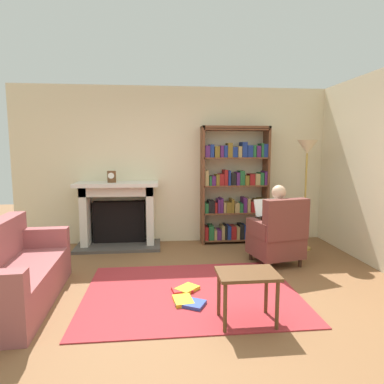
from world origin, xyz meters
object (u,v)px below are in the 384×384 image
at_px(fireplace, 118,212).
at_px(seated_reader, 274,220).
at_px(bookshelf, 235,187).
at_px(side_table, 247,281).
at_px(armchair_reading, 278,236).
at_px(sofa_floral, 12,275).
at_px(floor_lamp, 307,157).
at_px(mantel_clock, 112,177).

bearing_deg(fireplace, seated_reader, -24.80).
xyz_separation_m(bookshelf, side_table, (-0.51, -2.74, -0.57)).
distance_m(armchair_reading, sofa_floral, 3.33).
xyz_separation_m(armchair_reading, floor_lamp, (0.70, 0.70, 1.09)).
bearing_deg(bookshelf, fireplace, -178.99).
xyz_separation_m(bookshelf, sofa_floral, (-2.86, -2.12, -0.66)).
xyz_separation_m(bookshelf, floor_lamp, (1.05, -0.52, 0.53)).
bearing_deg(bookshelf, seated_reader, -73.79).
bearing_deg(armchair_reading, floor_lamp, -147.58).
xyz_separation_m(seated_reader, side_table, (-0.83, -1.63, -0.20)).
bearing_deg(mantel_clock, armchair_reading, -24.12).
bearing_deg(sofa_floral, mantel_clock, -23.94).
relative_size(mantel_clock, side_table, 0.34).
height_order(sofa_floral, side_table, sofa_floral).
bearing_deg(mantel_clock, bookshelf, 3.72).
bearing_deg(floor_lamp, mantel_clock, 172.94).
bearing_deg(side_table, mantel_clock, 121.15).
bearing_deg(fireplace, floor_lamp, -9.09).
relative_size(bookshelf, side_table, 3.61).
distance_m(fireplace, sofa_floral, 2.27).
height_order(mantel_clock, seated_reader, mantel_clock).
bearing_deg(armchair_reading, side_table, 47.86).
xyz_separation_m(fireplace, sofa_floral, (-0.86, -2.09, -0.26)).
relative_size(mantel_clock, sofa_floral, 0.11).
height_order(armchair_reading, side_table, armchair_reading).
bearing_deg(side_table, seated_reader, 63.02).
height_order(fireplace, seated_reader, seated_reader).
distance_m(armchair_reading, side_table, 1.74).
relative_size(armchair_reading, floor_lamp, 0.55).
relative_size(fireplace, mantel_clock, 7.38).
distance_m(side_table, floor_lamp, 2.92).
bearing_deg(armchair_reading, seated_reader, -90.00).
xyz_separation_m(mantel_clock, floor_lamp, (3.12, -0.39, 0.32)).
relative_size(bookshelf, sofa_floral, 1.17).
distance_m(mantel_clock, side_table, 3.14).
height_order(bookshelf, floor_lamp, bookshelf).
bearing_deg(floor_lamp, fireplace, 170.91).
bearing_deg(mantel_clock, sofa_floral, -111.38).
relative_size(seated_reader, floor_lamp, 0.64).
bearing_deg(floor_lamp, sofa_floral, -157.70).
bearing_deg(seated_reader, floor_lamp, -153.70).
relative_size(armchair_reading, seated_reader, 0.85).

